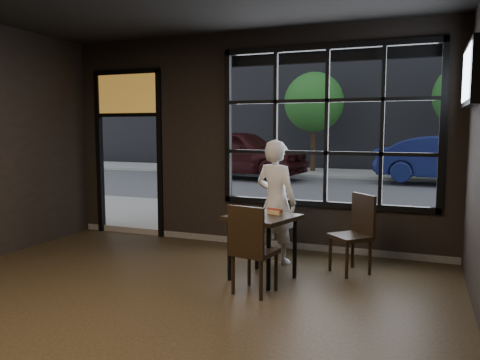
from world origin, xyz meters
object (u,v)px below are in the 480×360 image
at_px(chair_near, 255,249).
at_px(man, 276,202).
at_px(navy_car, 449,159).
at_px(cafe_table, 262,247).

relative_size(chair_near, man, 0.60).
distance_m(chair_near, navy_car, 11.43).
relative_size(cafe_table, navy_car, 0.18).
bearing_deg(navy_car, man, 170.59).
bearing_deg(cafe_table, chair_near, -64.85).
bearing_deg(chair_near, man, -73.47).
distance_m(chair_near, man, 1.26).
distance_m(cafe_table, chair_near, 0.49).
xyz_separation_m(chair_near, man, (-0.14, 1.21, 0.33)).
distance_m(man, navy_car, 10.28).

